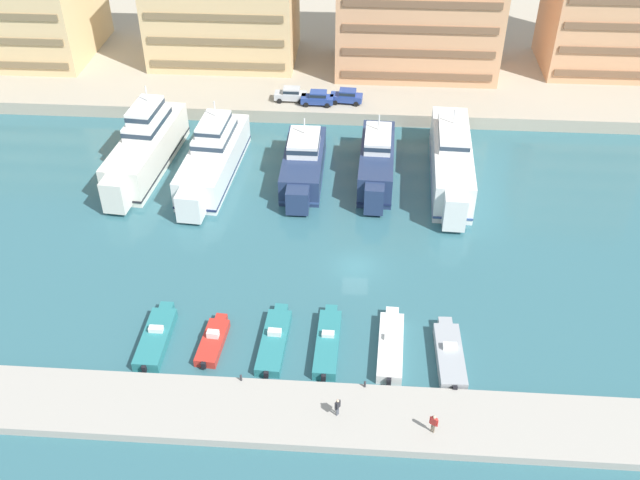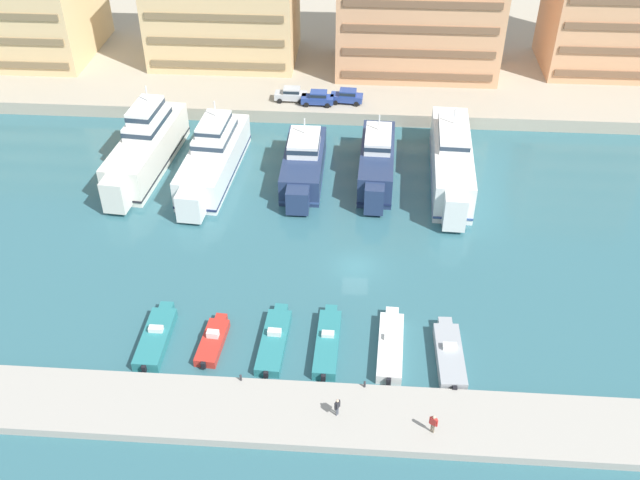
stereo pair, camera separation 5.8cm
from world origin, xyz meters
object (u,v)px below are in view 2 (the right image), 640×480
motorboat_white_center (390,346)px  pedestrian_mid_deck (433,423)px  yacht_ivory_far_left (146,147)px  motorboat_teal_far_left (156,337)px  pedestrian_near_edge (337,406)px  yacht_navy_center_left (377,161)px  motorboat_grey_center_right (449,355)px  car_silver_far_left (291,94)px  car_blue_mid_left (347,96)px  yacht_navy_mid_left (303,163)px  yacht_white_center (451,161)px  yacht_white_left (213,157)px  car_blue_left (318,98)px  motorboat_teal_mid_left (274,340)px  motorboat_teal_center_left (328,342)px  motorboat_red_left (213,341)px

motorboat_white_center → pedestrian_mid_deck: 9.30m
yacht_ivory_far_left → motorboat_teal_far_left: bearing=-74.0°
pedestrian_near_edge → pedestrian_mid_deck: (6.97, -1.09, 0.06)m
yacht_navy_center_left → motorboat_teal_far_left: size_ratio=2.02×
motorboat_white_center → motorboat_grey_center_right: motorboat_grey_center_right is taller
car_silver_far_left → car_blue_mid_left: bearing=-0.6°
yacht_navy_mid_left → motorboat_grey_center_right: yacht_navy_mid_left is taller
yacht_ivory_far_left → motorboat_white_center: bearing=-44.7°
yacht_white_center → pedestrian_near_edge: (-10.94, -34.65, -0.66)m
yacht_navy_mid_left → yacht_white_left: bearing=-179.3°
motorboat_grey_center_right → pedestrian_near_edge: bearing=-142.0°
motorboat_white_center → car_blue_left: bearing=102.3°
yacht_white_left → car_blue_mid_left: bearing=47.6°
yacht_ivory_far_left → motorboat_teal_mid_left: bearing=-56.7°
motorboat_teal_center_left → pedestrian_near_edge: 7.87m
motorboat_grey_center_right → motorboat_red_left: bearing=179.0°
motorboat_white_center → pedestrian_near_edge: 8.74m
motorboat_red_left → car_silver_far_left: (2.33, 42.36, 2.22)m
motorboat_red_left → pedestrian_near_edge: size_ratio=3.72×
yacht_navy_mid_left → motorboat_teal_mid_left: 26.24m
car_blue_left → motorboat_teal_far_left: bearing=-104.4°
motorboat_teal_mid_left → pedestrian_near_edge: size_ratio=5.05×
yacht_white_left → yacht_navy_mid_left: size_ratio=1.27×
yacht_ivory_far_left → yacht_navy_mid_left: bearing=-3.2°
car_blue_left → motorboat_teal_mid_left: bearing=-91.0°
car_blue_mid_left → motorboat_grey_center_right: bearing=-76.7°
yacht_white_left → motorboat_red_left: (4.85, -26.51, -1.89)m
yacht_navy_mid_left → car_silver_far_left: yacht_navy_mid_left is taller
yacht_navy_mid_left → yacht_white_center: bearing=2.7°
motorboat_teal_mid_left → yacht_white_left: bearing=110.9°
yacht_white_center → motorboat_red_left: 35.02m
yacht_white_left → car_silver_far_left: yacht_white_left is taller
car_blue_left → car_blue_mid_left: 3.78m
yacht_ivory_far_left → car_blue_mid_left: bearing=33.3°
motorboat_grey_center_right → car_blue_left: car_blue_left is taller
yacht_white_left → motorboat_grey_center_right: size_ratio=2.44×
motorboat_teal_far_left → motorboat_teal_center_left: bearing=1.4°
motorboat_grey_center_right → motorboat_teal_far_left: bearing=179.0°
motorboat_teal_center_left → motorboat_white_center: (5.23, -0.04, 0.03)m
yacht_white_left → motorboat_teal_center_left: size_ratio=2.31×
yacht_white_center → car_silver_far_left: 24.48m
yacht_ivory_far_left → motorboat_teal_center_left: bearing=-50.6°
yacht_navy_mid_left → motorboat_teal_center_left: 26.60m
motorboat_grey_center_right → motorboat_teal_center_left: bearing=175.6°
yacht_navy_center_left → motorboat_teal_far_left: bearing=-124.0°
car_silver_far_left → pedestrian_near_edge: (8.44, -49.61, -0.90)m
motorboat_white_center → car_silver_far_left: size_ratio=2.07×
pedestrian_mid_deck → yacht_ivory_far_left: bearing=130.3°
yacht_navy_center_left → car_silver_far_left: 18.78m
yacht_ivory_far_left → motorboat_red_left: 30.53m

